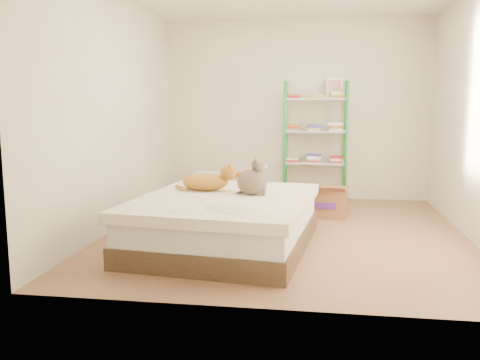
% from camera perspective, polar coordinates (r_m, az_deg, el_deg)
% --- Properties ---
extents(room, '(3.81, 4.21, 2.61)m').
position_cam_1_polar(room, '(5.41, 5.30, 7.59)').
color(room, '#89654A').
rests_on(room, ground).
extents(bed, '(1.80, 2.14, 0.50)m').
position_cam_1_polar(bed, '(4.96, -1.66, -4.70)').
color(bed, brown).
rests_on(bed, ground).
extents(orange_cat, '(0.58, 0.34, 0.23)m').
position_cam_1_polar(orange_cat, '(5.22, -3.91, 0.04)').
color(orange_cat, '#C27C2D').
rests_on(orange_cat, bed).
extents(grey_cat, '(0.32, 0.27, 0.36)m').
position_cam_1_polar(grey_cat, '(4.97, 1.36, 0.41)').
color(grey_cat, gray).
rests_on(grey_cat, bed).
extents(shelf_unit, '(0.88, 0.36, 1.74)m').
position_cam_1_polar(shelf_unit, '(7.30, 8.49, 4.31)').
color(shelf_unit, green).
rests_on(shelf_unit, ground).
extents(cardboard_box, '(0.56, 0.55, 0.42)m').
position_cam_1_polar(cardboard_box, '(6.39, 9.55, -2.43)').
color(cardboard_box, brown).
rests_on(cardboard_box, ground).
extents(white_bin, '(0.41, 0.37, 0.42)m').
position_cam_1_polar(white_bin, '(7.28, -3.65, -0.72)').
color(white_bin, white).
rests_on(white_bin, ground).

